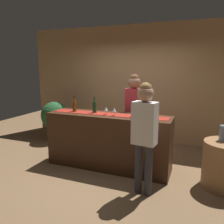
% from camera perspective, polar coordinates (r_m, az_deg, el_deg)
% --- Properties ---
extents(ground_plane, '(10.00, 10.00, 0.00)m').
position_cam_1_polar(ground_plane, '(4.47, -0.88, -13.49)').
color(ground_plane, brown).
extents(back_wall, '(6.00, 0.12, 2.90)m').
position_cam_1_polar(back_wall, '(5.88, 6.25, 7.05)').
color(back_wall, tan).
rests_on(back_wall, ground).
extents(bar_counter, '(2.31, 0.60, 1.02)m').
position_cam_1_polar(bar_counter, '(4.28, -0.90, -7.29)').
color(bar_counter, '#3D2314').
rests_on(bar_counter, ground).
extents(counter_runner_cloth, '(2.19, 0.28, 0.01)m').
position_cam_1_polar(counter_runner_cloth, '(4.15, -0.92, -0.57)').
color(counter_runner_cloth, maroon).
rests_on(counter_runner_cloth, bar_counter).
extents(wine_bottle_amber, '(0.07, 0.07, 0.30)m').
position_cam_1_polar(wine_bottle_amber, '(4.45, -9.39, 1.53)').
color(wine_bottle_amber, brown).
rests_on(wine_bottle_amber, bar_counter).
extents(wine_bottle_clear, '(0.07, 0.07, 0.30)m').
position_cam_1_polar(wine_bottle_clear, '(3.94, 5.87, 0.40)').
color(wine_bottle_clear, '#B2C6C1').
rests_on(wine_bottle_clear, bar_counter).
extents(wine_bottle_green, '(0.07, 0.07, 0.30)m').
position_cam_1_polar(wine_bottle_green, '(4.28, -4.42, 1.27)').
color(wine_bottle_green, '#194723').
rests_on(wine_bottle_green, bar_counter).
extents(wine_glass_near_customer, '(0.07, 0.07, 0.14)m').
position_cam_1_polar(wine_glass_near_customer, '(4.02, 0.57, 0.54)').
color(wine_glass_near_customer, silver).
rests_on(wine_glass_near_customer, bar_counter).
extents(wine_glass_mid_counter, '(0.07, 0.07, 0.14)m').
position_cam_1_polar(wine_glass_mid_counter, '(4.09, -1.50, 0.73)').
color(wine_glass_mid_counter, silver).
rests_on(wine_glass_mid_counter, bar_counter).
extents(bartender, '(0.38, 0.27, 1.74)m').
position_cam_1_polar(bartender, '(4.57, 5.48, 1.23)').
color(bartender, '#26262B').
rests_on(bartender, ground).
extents(customer_sipping, '(0.37, 0.25, 1.66)m').
position_cam_1_polar(customer_sipping, '(3.27, 8.17, -3.87)').
color(customer_sipping, '#33333D').
rests_on(customer_sipping, ground).
extents(vase_on_side_table, '(0.13, 0.13, 0.24)m').
position_cam_1_polar(vase_on_side_table, '(3.94, 26.24, -4.77)').
color(vase_on_side_table, slate).
rests_on(vase_on_side_table, round_side_table).
extents(potted_plant_tall, '(0.69, 0.69, 1.01)m').
position_cam_1_polar(potted_plant_tall, '(6.00, -14.16, -1.51)').
color(potted_plant_tall, brown).
rests_on(potted_plant_tall, ground).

